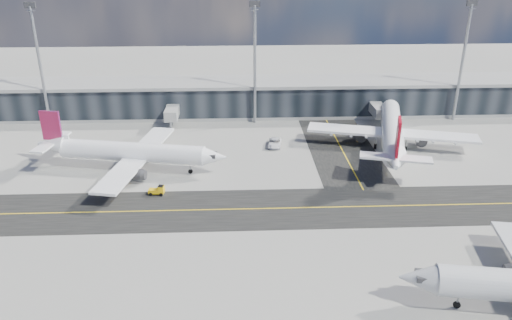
# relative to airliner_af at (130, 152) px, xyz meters

# --- Properties ---
(ground) EXTENTS (300.00, 300.00, 0.00)m
(ground) POSITION_rel_airliner_af_xyz_m (25.35, -20.81, -3.72)
(ground) COLOR gray
(ground) RESTS_ON ground
(taxiway_lanes) EXTENTS (180.00, 63.00, 0.03)m
(taxiway_lanes) POSITION_rel_airliner_af_xyz_m (29.26, -10.07, -3.71)
(taxiway_lanes) COLOR black
(taxiway_lanes) RESTS_ON ground
(terminal_concourse) EXTENTS (152.00, 19.80, 8.80)m
(terminal_concourse) POSITION_rel_airliner_af_xyz_m (25.39, 34.12, 0.37)
(terminal_concourse) COLOR black
(terminal_concourse) RESTS_ON ground
(floodlight_masts) EXTENTS (102.50, 0.70, 28.90)m
(floodlight_masts) POSITION_rel_airliner_af_xyz_m (25.35, 27.19, 11.89)
(floodlight_masts) COLOR gray
(floodlight_masts) RESTS_ON ground
(airliner_af) EXTENTS (37.89, 32.50, 11.26)m
(airliner_af) POSITION_rel_airliner_af_xyz_m (0.00, 0.00, 0.00)
(airliner_af) COLOR white
(airliner_af) RESTS_ON ground
(airliner_redtail) EXTENTS (36.02, 41.87, 12.56)m
(airliner_redtail) POSITION_rel_airliner_af_xyz_m (53.74, 8.20, 0.43)
(airliner_redtail) COLOR white
(airliner_redtail) RESTS_ON ground
(baggage_tug) EXTENTS (2.86, 1.66, 1.72)m
(baggage_tug) POSITION_rel_airliner_af_xyz_m (6.70, -10.94, -2.86)
(baggage_tug) COLOR #EAB50C
(baggage_tug) RESTS_ON ground
(service_van) EXTENTS (3.56, 6.22, 1.63)m
(service_van) POSITION_rel_airliner_af_xyz_m (29.05, 11.00, -2.90)
(service_van) COLOR white
(service_van) RESTS_ON ground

